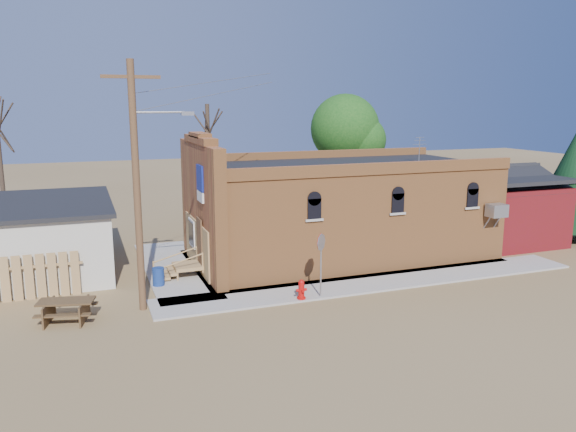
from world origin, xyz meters
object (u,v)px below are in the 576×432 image
object	(u,v)px
utility_pole	(138,182)
fire_hydrant	(301,289)
brick_bar	(335,210)
stop_sign	(321,248)
trash_barrel	(158,277)
picnic_table	(66,308)

from	to	relation	value
utility_pole	fire_hydrant	bearing A→B (deg)	-11.74
brick_bar	utility_pole	bearing A→B (deg)	-156.31
brick_bar	stop_sign	world-z (taller)	brick_bar
utility_pole	trash_barrel	size ratio (longest dim) A/B	12.02
stop_sign	trash_barrel	size ratio (longest dim) A/B	3.38
utility_pole	fire_hydrant	distance (m)	7.32
fire_hydrant	brick_bar	bearing A→B (deg)	54.92
utility_pole	brick_bar	bearing A→B (deg)	23.69
utility_pole	picnic_table	bearing A→B (deg)	-173.36
utility_pole	trash_barrel	world-z (taller)	utility_pole
brick_bar	picnic_table	world-z (taller)	brick_bar
fire_hydrant	trash_barrel	world-z (taller)	fire_hydrant
brick_bar	utility_pole	distance (m)	10.96
brick_bar	trash_barrel	distance (m)	9.33
brick_bar	trash_barrel	world-z (taller)	brick_bar
brick_bar	fire_hydrant	bearing A→B (deg)	-125.99
fire_hydrant	stop_sign	distance (m)	1.76
brick_bar	stop_sign	xyz separation A→B (m)	(-3.18, -5.49, -0.31)
fire_hydrant	picnic_table	distance (m)	8.52
utility_pole	stop_sign	distance (m)	7.25
brick_bar	utility_pole	world-z (taller)	utility_pole
brick_bar	stop_sign	size ratio (longest dim) A/B	6.48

